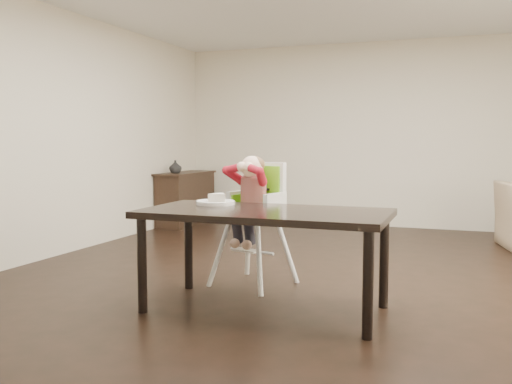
% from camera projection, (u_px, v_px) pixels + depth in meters
% --- Properties ---
extents(ground, '(7.00, 7.00, 0.00)m').
position_uv_depth(ground, '(323.00, 280.00, 5.18)').
color(ground, black).
rests_on(ground, ground).
extents(room_walls, '(6.02, 7.02, 2.71)m').
position_uv_depth(room_walls, '(325.00, 73.00, 5.01)').
color(room_walls, beige).
rests_on(room_walls, ground).
extents(dining_table, '(1.80, 0.90, 0.75)m').
position_uv_depth(dining_table, '(265.00, 221.00, 4.19)').
color(dining_table, black).
rests_on(dining_table, ground).
extents(high_chair, '(0.58, 0.58, 1.13)m').
position_uv_depth(high_chair, '(255.00, 194.00, 4.95)').
color(high_chair, white).
rests_on(high_chair, ground).
extents(plate, '(0.40, 0.40, 0.09)m').
position_uv_depth(plate, '(217.00, 201.00, 4.55)').
color(plate, white).
rests_on(plate, dining_table).
extents(sideboard, '(0.44, 1.26, 0.79)m').
position_uv_depth(sideboard, '(186.00, 198.00, 8.63)').
color(sideboard, black).
rests_on(sideboard, ground).
extents(vase, '(0.21, 0.22, 0.18)m').
position_uv_depth(vase, '(175.00, 167.00, 8.28)').
color(vase, '#99999E').
rests_on(vase, sideboard).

